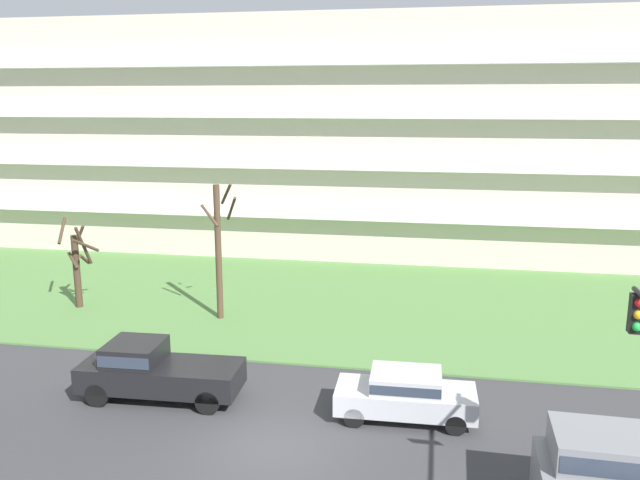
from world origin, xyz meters
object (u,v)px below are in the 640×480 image
object	(u,v)px
tree_left	(219,248)
sedan_silver_near_left	(406,393)
tree_far_left	(77,264)
pickup_black_center_left	(154,369)

from	to	relation	value
tree_left	sedan_silver_near_left	xyz separation A→B (m)	(8.85, -8.11, -2.53)
tree_far_left	pickup_black_center_left	size ratio (longest dim) A/B	0.81
sedan_silver_near_left	tree_far_left	bearing A→B (deg)	-28.84
tree_left	pickup_black_center_left	bearing A→B (deg)	-87.08
tree_far_left	pickup_black_center_left	bearing A→B (deg)	-47.74
sedan_silver_near_left	pickup_black_center_left	size ratio (longest dim) A/B	0.81
tree_left	pickup_black_center_left	xyz separation A→B (m)	(0.41, -8.12, -2.39)
tree_left	pickup_black_center_left	size ratio (longest dim) A/B	1.16
tree_far_left	sedan_silver_near_left	distance (m)	18.23
tree_far_left	pickup_black_center_left	xyz separation A→B (m)	(7.67, -8.44, -1.24)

